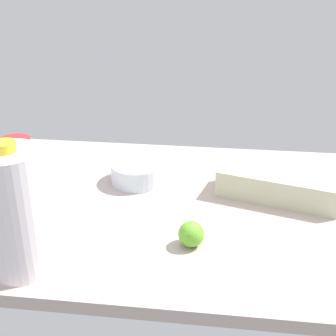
# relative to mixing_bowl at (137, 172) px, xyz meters

# --- Properties ---
(countertop) EXTENTS (1.20, 0.76, 0.03)m
(countertop) POSITION_rel_mixing_bowl_xyz_m (0.10, -0.11, -0.04)
(countertop) COLOR #B7A59A
(countertop) RESTS_ON ground
(mixing_bowl) EXTENTS (0.14, 0.14, 0.06)m
(mixing_bowl) POSITION_rel_mixing_bowl_xyz_m (0.00, 0.00, 0.00)
(mixing_bowl) COLOR silver
(mixing_bowl) RESTS_ON countertop
(tumbler_cup) EXTENTS (0.08, 0.08, 0.16)m
(tumbler_cup) POSITION_rel_mixing_bowl_xyz_m (-0.29, -0.11, 0.05)
(tumbler_cup) COLOR silver
(tumbler_cup) RESTS_ON countertop
(milk_jug) EXTENTS (0.13, 0.13, 0.27)m
(milk_jug) POSITION_rel_mixing_bowl_xyz_m (-0.16, -0.40, 0.10)
(milk_jug) COLOR white
(milk_jug) RESTS_ON countertop
(egg_carton) EXTENTS (0.32, 0.19, 0.07)m
(egg_carton) POSITION_rel_mixing_bowl_xyz_m (0.38, -0.05, 0.01)
(egg_carton) COLOR beige
(egg_carton) RESTS_ON countertop
(lime_near_front) EXTENTS (0.06, 0.06, 0.06)m
(lime_near_front) POSITION_rel_mixing_bowl_xyz_m (0.17, -0.29, 0.00)
(lime_near_front) COLOR #69B730
(lime_near_front) RESTS_ON countertop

